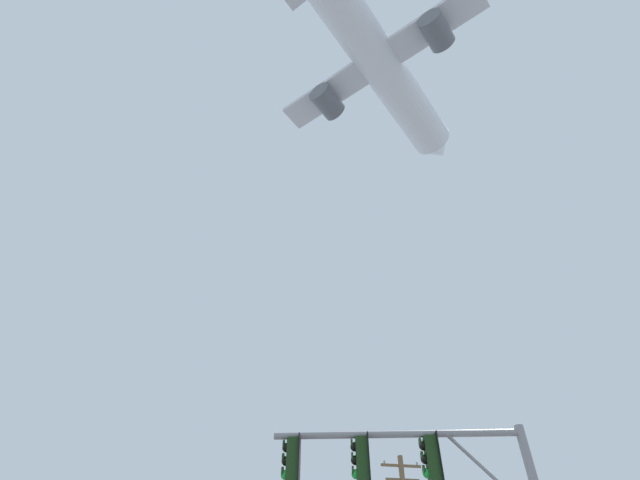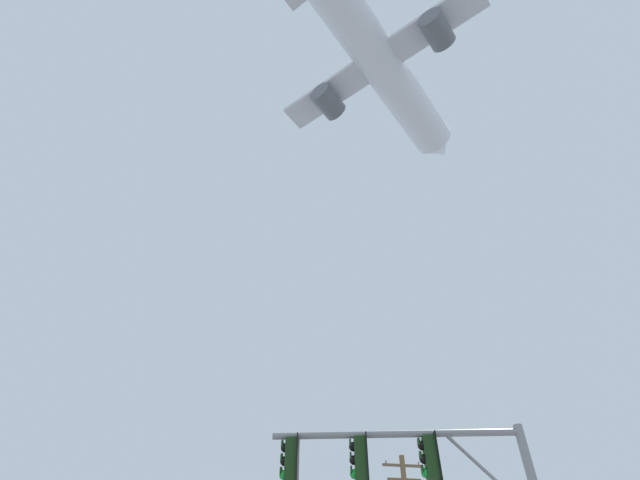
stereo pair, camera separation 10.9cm
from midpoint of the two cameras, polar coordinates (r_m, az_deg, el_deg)
The scene contains 1 object.
airplane at distance 52.76m, azimuth 7.18°, elevation 20.11°, with size 23.48×23.37×8.04m.
Camera 1 is at (0.02, -3.12, 1.59)m, focal length 26.72 mm.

